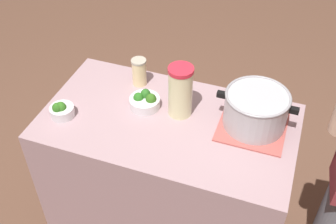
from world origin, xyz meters
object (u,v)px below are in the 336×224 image
(cooking_pot, at_px, (256,109))
(broccoli_bowl_front, at_px, (61,110))
(mason_jar, at_px, (139,72))
(lemonade_pitcher, at_px, (180,91))
(broccoli_bowl_center, at_px, (145,101))

(cooking_pot, bearing_deg, broccoli_bowl_front, -164.37)
(cooking_pot, distance_m, mason_jar, 0.59)
(lemonade_pitcher, height_order, mason_jar, lemonade_pitcher)
(lemonade_pitcher, relative_size, mason_jar, 1.78)
(broccoli_bowl_front, distance_m, broccoli_bowl_center, 0.37)
(mason_jar, relative_size, broccoli_bowl_front, 1.27)
(lemonade_pitcher, bearing_deg, broccoli_bowl_center, -175.56)
(lemonade_pitcher, height_order, broccoli_bowl_center, lemonade_pitcher)
(mason_jar, bearing_deg, broccoli_bowl_center, -59.59)
(cooking_pot, height_order, broccoli_bowl_front, cooking_pot)
(broccoli_bowl_front, bearing_deg, lemonade_pitcher, 22.06)
(broccoli_bowl_center, bearing_deg, mason_jar, 120.41)
(cooking_pot, bearing_deg, mason_jar, 169.56)
(mason_jar, bearing_deg, broccoli_bowl_front, -125.16)
(mason_jar, bearing_deg, lemonade_pitcher, -28.47)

